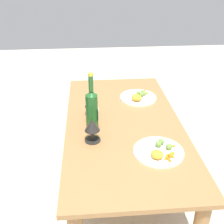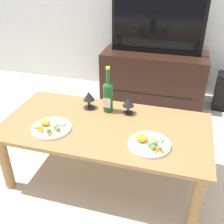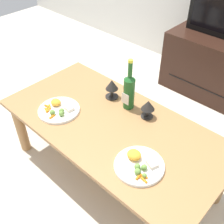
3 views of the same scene
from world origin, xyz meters
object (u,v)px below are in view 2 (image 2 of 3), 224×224
at_px(floor_speaker, 224,91).
at_px(dinner_plate_right, 149,143).
at_px(goblet_right, 128,103).
at_px(tv_stand, 153,77).
at_px(wine_bottle, 108,95).
at_px(dining_table, 105,134).
at_px(tv_screen, 157,24).
at_px(goblet_left, 89,97).
at_px(dinner_plate_left, 51,127).

bearing_deg(floor_speaker, dinner_plate_right, -106.68).
bearing_deg(floor_speaker, goblet_right, -119.75).
relative_size(tv_stand, wine_bottle, 3.27).
height_order(floor_speaker, goblet_right, goblet_right).
height_order(dining_table, tv_screen, tv_screen).
bearing_deg(dinner_plate_right, dining_table, 156.25).
xyz_separation_m(goblet_left, dinner_plate_right, (0.50, -0.33, -0.08)).
height_order(tv_screen, dinner_plate_left, tv_screen).
relative_size(tv_screen, floor_speaker, 2.39).
bearing_deg(wine_bottle, dinner_plate_left, -131.27).
xyz_separation_m(floor_speaker, dinner_plate_right, (-0.59, -1.47, 0.27)).
height_order(dining_table, goblet_right, goblet_right).
relative_size(dining_table, goblet_left, 10.40).
xyz_separation_m(dining_table, floor_speaker, (0.91, 1.33, -0.19)).
distance_m(dinner_plate_left, dinner_plate_right, 0.64).
distance_m(wine_bottle, goblet_right, 0.15).
bearing_deg(goblet_right, goblet_left, 180.00).
bearing_deg(floor_speaker, wine_bottle, -124.36).
relative_size(dining_table, goblet_right, 11.45).
height_order(tv_screen, dinner_plate_right, tv_screen).
height_order(tv_screen, goblet_right, tv_screen).
bearing_deg(tv_stand, dinner_plate_left, -107.61).
height_order(tv_screen, floor_speaker, tv_screen).
height_order(tv_screen, goblet_left, tv_screen).
relative_size(dinner_plate_left, dinner_plate_right, 1.01).
bearing_deg(floor_speaker, tv_stand, -175.85).
height_order(tv_stand, floor_speaker, tv_stand).
bearing_deg(dining_table, goblet_left, 133.11).
height_order(wine_bottle, goblet_right, wine_bottle).
bearing_deg(dinner_plate_left, tv_stand, 72.39).
xyz_separation_m(tv_stand, wine_bottle, (-0.18, -1.16, 0.31)).
relative_size(tv_stand, dinner_plate_right, 4.29).
height_order(tv_stand, goblet_right, goblet_right).
bearing_deg(goblet_left, dinner_plate_right, -33.70).
relative_size(goblet_right, dinner_plate_left, 0.46).
distance_m(tv_screen, goblet_right, 1.19).
bearing_deg(wine_bottle, tv_screen, 81.07).
height_order(wine_bottle, goblet_left, wine_bottle).
distance_m(goblet_left, dinner_plate_left, 0.37).
distance_m(goblet_left, goblet_right, 0.30).
distance_m(tv_screen, dinner_plate_right, 1.54).
relative_size(floor_speaker, goblet_left, 2.95).
height_order(floor_speaker, dinner_plate_right, dinner_plate_right).
relative_size(dining_table, tv_stand, 1.25).
height_order(goblet_right, dinner_plate_left, goblet_right).
bearing_deg(dinner_plate_right, tv_screen, 96.57).
xyz_separation_m(goblet_right, dinner_plate_right, (0.20, -0.33, -0.07)).
bearing_deg(dinner_plate_right, dinner_plate_left, -179.90).
bearing_deg(dinner_plate_right, goblet_left, 146.30).
distance_m(wine_bottle, dinner_plate_left, 0.46).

